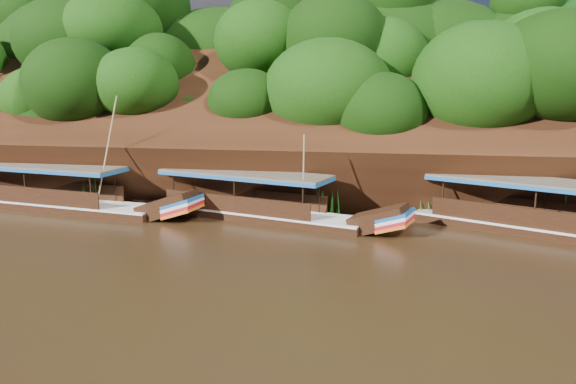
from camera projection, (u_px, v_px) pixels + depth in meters
name	position (u px, v px, depth m)	size (l,w,h in m)	color
ground	(256.00, 267.00, 22.61)	(160.00, 160.00, 0.00)	black
riverbank	(322.00, 152.00, 44.20)	(120.00, 30.06, 19.40)	black
boat_1	(269.00, 210.00, 30.15)	(14.57, 6.08, 5.29)	black
boat_2	(64.00, 200.00, 32.61)	(16.68, 4.87, 7.09)	black
reeds	(244.00, 196.00, 31.99)	(49.38, 2.05, 1.96)	#1C6419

